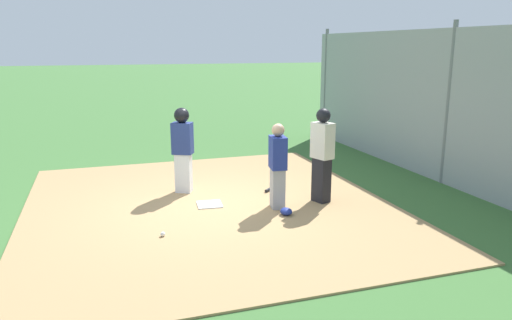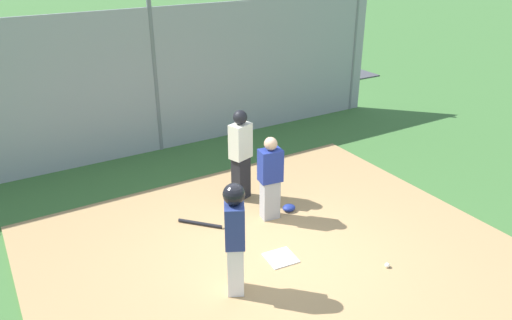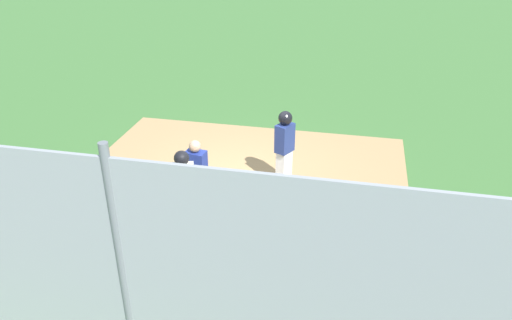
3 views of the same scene
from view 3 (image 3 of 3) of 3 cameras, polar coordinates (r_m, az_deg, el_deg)
name	(u,v)px [view 3 (image 3 of 3)]	position (r m, az deg, el deg)	size (l,w,h in m)	color
ground_plane	(238,186)	(10.62, -2.13, -3.08)	(140.00, 140.00, 0.00)	#3D6B33
dirt_infield	(238,186)	(10.62, -2.13, -3.01)	(7.20, 6.40, 0.03)	#A88456
home_plate	(238,185)	(10.60, -2.13, -2.89)	(0.44, 0.44, 0.02)	white
catcher	(197,176)	(9.42, -6.89, -1.84)	(0.41, 0.31, 1.51)	#9E9EA3
umpire	(184,194)	(8.61, -8.33, -3.90)	(0.44, 0.37, 1.73)	black
runner	(285,143)	(10.25, 3.34, 1.94)	(0.40, 0.46, 1.67)	silver
baseball_bat	(252,227)	(9.22, -0.45, -7.81)	(0.06, 0.06, 0.79)	black
catcher_mask	(179,205)	(9.91, -8.95, -5.23)	(0.24, 0.20, 0.12)	navy
baseball	(197,158)	(11.76, -6.82, 0.26)	(0.07, 0.07, 0.07)	white
backstop_fence	(125,284)	(5.83, -14.98, -13.79)	(12.00, 0.10, 3.35)	#93999E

